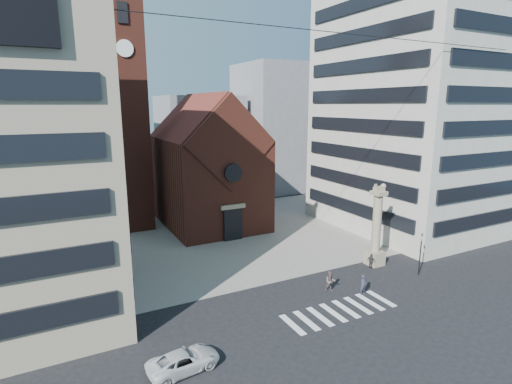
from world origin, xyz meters
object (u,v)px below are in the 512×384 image
white_car (184,361)px  scooter_0 (186,239)px  traffic_light (420,253)px  pedestrian_2 (371,261)px  lion_column (376,233)px  pedestrian_0 (363,285)px  pedestrian_1 (330,281)px

white_car → scooter_0: size_ratio=2.53×
traffic_light → scooter_0: size_ratio=2.35×
pedestrian_2 → scooter_0: size_ratio=0.84×
lion_column → scooter_0: bearing=135.2°
white_car → pedestrian_0: size_ratio=2.53×
lion_column → white_car: 24.28m
traffic_light → pedestrian_0: 7.92m
white_car → pedestrian_2: pedestrian_2 is taller
pedestrian_0 → pedestrian_2: bearing=39.3°
white_car → pedestrian_2: (21.96, 6.78, 0.12)m
white_car → lion_column: bearing=-78.9°
lion_column → pedestrian_2: size_ratio=5.66×
lion_column → pedestrian_2: lion_column is taller
pedestrian_2 → scooter_0: (-14.53, 15.99, -0.24)m
lion_column → scooter_0: size_ratio=4.74×
white_car → pedestrian_1: 15.69m
pedestrian_0 → pedestrian_2: size_ratio=1.20×
scooter_0 → white_car: bearing=-118.9°
lion_column → pedestrian_0: size_ratio=4.73×
white_car → scooter_0: bearing=-24.7°
scooter_0 → pedestrian_1: bearing=-78.2°
lion_column → traffic_light: lion_column is taller
lion_column → white_car: lion_column is taller
pedestrian_0 → lion_column: bearing=37.6°
lion_column → pedestrian_1: 8.80m
scooter_0 → lion_column: bearing=-55.6°
white_car → pedestrian_1: pedestrian_1 is taller
pedestrian_0 → pedestrian_1: pedestrian_1 is taller
pedestrian_1 → pedestrian_2: 7.29m
traffic_light → pedestrian_1: traffic_light is taller
pedestrian_1 → scooter_0: (-7.58, 18.20, -0.40)m
pedestrian_2 → traffic_light: bearing=-153.6°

